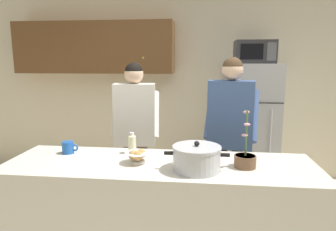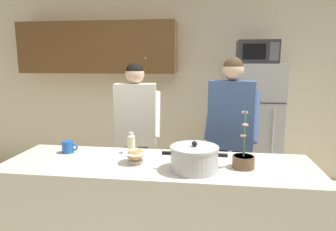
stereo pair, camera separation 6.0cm
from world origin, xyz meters
name	(u,v)px [view 2 (the right image)]	position (x,y,z in m)	size (l,w,h in m)	color
back_wall_unit	(166,77)	(-0.26, 2.25, 1.42)	(6.00, 0.48, 2.60)	beige
kitchen_island	(158,221)	(0.00, 0.00, 0.46)	(2.25, 0.68, 0.92)	silver
refrigerator	(253,127)	(0.93, 1.85, 0.81)	(0.64, 0.68, 1.62)	#B7BABF
microwave	(257,52)	(0.93, 1.83, 1.76)	(0.48, 0.37, 0.28)	#2D2D30
person_near_pot	(136,123)	(-0.39, 0.92, 1.02)	(0.54, 0.46, 1.63)	#726656
person_by_sink	(231,124)	(0.58, 0.83, 1.06)	(0.57, 0.49, 1.68)	black
cooking_pot	(194,158)	(0.27, -0.12, 1.00)	(0.44, 0.33, 0.20)	silver
coffee_mug	(68,147)	(-0.76, 0.15, 0.97)	(0.13, 0.09, 0.10)	#1E59B2
bread_bowl	(136,156)	(-0.16, -0.02, 0.97)	(0.19, 0.19, 0.10)	white
bottle_near_edge	(131,143)	(-0.25, 0.21, 1.00)	(0.06, 0.06, 0.17)	beige
potted_orchid	(243,160)	(0.60, -0.02, 0.98)	(0.15, 0.15, 0.40)	brown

